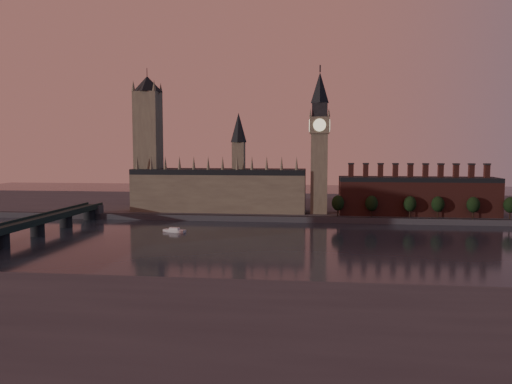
# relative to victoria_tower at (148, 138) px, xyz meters

# --- Properties ---
(ground) EXTENTS (900.00, 900.00, 0.00)m
(ground) POSITION_rel_victoria_tower_xyz_m (120.00, -115.00, -59.09)
(ground) COLOR black
(ground) RESTS_ON ground
(north_bank) EXTENTS (900.00, 182.00, 4.00)m
(north_bank) POSITION_rel_victoria_tower_xyz_m (120.00, 63.04, -57.09)
(north_bank) COLOR #434348
(north_bank) RESTS_ON ground
(palace_of_westminster) EXTENTS (130.00, 30.30, 74.00)m
(palace_of_westminster) POSITION_rel_victoria_tower_xyz_m (55.59, -0.09, -37.46)
(palace_of_westminster) COLOR #7D7359
(palace_of_westminster) RESTS_ON north_bank
(victoria_tower) EXTENTS (24.00, 24.00, 108.00)m
(victoria_tower) POSITION_rel_victoria_tower_xyz_m (0.00, 0.00, 0.00)
(victoria_tower) COLOR #7D7359
(victoria_tower) RESTS_ON north_bank
(big_ben) EXTENTS (15.00, 15.00, 107.00)m
(big_ben) POSITION_rel_victoria_tower_xyz_m (130.00, -5.00, -2.26)
(big_ben) COLOR #7D7359
(big_ben) RESTS_ON north_bank
(chimney_block) EXTENTS (110.00, 25.00, 37.00)m
(chimney_block) POSITION_rel_victoria_tower_xyz_m (200.00, -5.00, -41.27)
(chimney_block) COLOR brown
(chimney_block) RESTS_ON north_bank
(embankment_tree_0) EXTENTS (8.60, 8.60, 14.88)m
(embankment_tree_0) POSITION_rel_victoria_tower_xyz_m (143.22, -20.96, -45.62)
(embankment_tree_0) COLOR black
(embankment_tree_0) RESTS_ON north_bank
(embankment_tree_1) EXTENTS (8.60, 8.60, 14.88)m
(embankment_tree_1) POSITION_rel_victoria_tower_xyz_m (166.29, -20.68, -45.62)
(embankment_tree_1) COLOR black
(embankment_tree_1) RESTS_ON north_bank
(embankment_tree_2) EXTENTS (8.60, 8.60, 14.88)m
(embankment_tree_2) POSITION_rel_victoria_tower_xyz_m (192.15, -20.93, -45.62)
(embankment_tree_2) COLOR black
(embankment_tree_2) RESTS_ON north_bank
(embankment_tree_3) EXTENTS (8.60, 8.60, 14.88)m
(embankment_tree_3) POSITION_rel_victoria_tower_xyz_m (210.85, -20.28, -45.62)
(embankment_tree_3) COLOR black
(embankment_tree_3) RESTS_ON north_bank
(embankment_tree_4) EXTENTS (8.60, 8.60, 14.88)m
(embankment_tree_4) POSITION_rel_victoria_tower_xyz_m (233.73, -21.34, -45.62)
(embankment_tree_4) COLOR black
(embankment_tree_4) RESTS_ON north_bank
(embankment_tree_5) EXTENTS (8.60, 8.60, 14.88)m
(embankment_tree_5) POSITION_rel_victoria_tower_xyz_m (258.04, -19.94, -45.62)
(embankment_tree_5) COLOR black
(embankment_tree_5) RESTS_ON north_bank
(westminster_bridge) EXTENTS (14.00, 200.00, 11.55)m
(westminster_bridge) POSITION_rel_victoria_tower_xyz_m (-35.00, -117.70, -51.65)
(westminster_bridge) COLOR #1E2F28
(westminster_bridge) RESTS_ON ground
(river_boat) EXTENTS (14.74, 7.32, 2.84)m
(river_boat) POSITION_rel_victoria_tower_xyz_m (41.31, -75.43, -58.00)
(river_boat) COLOR silver
(river_boat) RESTS_ON ground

